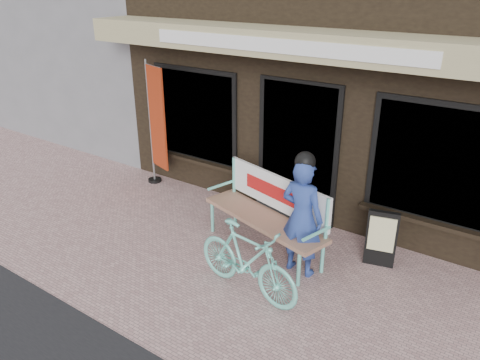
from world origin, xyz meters
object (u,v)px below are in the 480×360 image
Objects in this scene: person at (302,215)px; bicycle at (247,260)px; nobori_red at (156,124)px; bench at (269,208)px; menu_stand at (381,238)px.

person is 0.90m from bicycle.
bench is at bearing 3.01° from nobori_red.
nobori_red reaches higher than bicycle.
bench is 1.53m from menu_stand.
bicycle reaches higher than menu_stand.
menu_stand is at bearing 43.89° from person.
person is at bearing -152.52° from menu_stand.
person reaches higher than bicycle.
bicycle is 0.66× the size of nobori_red.
nobori_red is at bearing 162.49° from menu_stand.
menu_stand is at bearing 33.41° from bench.
bench is 1.24× the size of person.
person is 3.55m from nobori_red.
person is 1.16m from menu_stand.
menu_stand is at bearing 14.15° from nobori_red.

